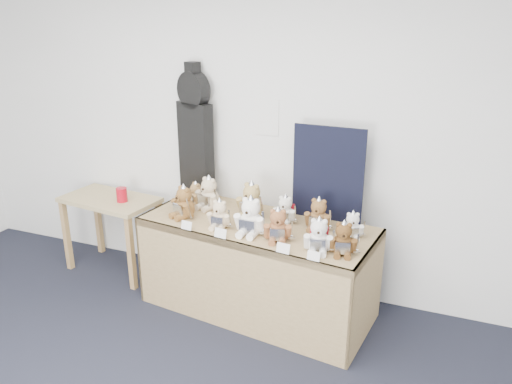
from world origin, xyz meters
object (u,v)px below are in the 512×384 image
at_px(side_table, 111,210).
at_px(teddy_front_far_left, 184,203).
at_px(teddy_front_right, 278,226).
at_px(teddy_back_left, 209,194).
at_px(teddy_front_centre, 251,218).
at_px(teddy_front_left, 220,215).
at_px(teddy_back_centre_left, 251,202).
at_px(teddy_back_centre_right, 285,211).
at_px(teddy_back_right, 318,215).
at_px(teddy_front_far_right, 319,237).
at_px(teddy_back_far_left, 195,194).
at_px(red_cup, 122,195).
at_px(display_table, 252,246).
at_px(teddy_front_end, 343,240).
at_px(teddy_back_end, 352,226).
at_px(guitar_case, 195,133).

bearing_deg(side_table, teddy_front_far_left, -7.10).
xyz_separation_m(teddy_front_right, teddy_back_left, (-0.75, 0.39, 0.01)).
bearing_deg(teddy_front_centre, teddy_front_left, 176.07).
relative_size(teddy_back_centre_left, teddy_back_centre_right, 1.31).
height_order(teddy_front_left, teddy_front_centre, teddy_front_centre).
bearing_deg(teddy_front_right, teddy_back_centre_left, 119.19).
bearing_deg(teddy_back_centre_right, teddy_back_right, -6.37).
bearing_deg(teddy_front_far_right, teddy_back_far_left, 146.58).
height_order(red_cup, teddy_front_left, teddy_front_left).
distance_m(display_table, teddy_front_far_right, 0.68).
distance_m(teddy_front_end, teddy_back_end, 0.29).
height_order(display_table, teddy_front_end, teddy_front_end).
bearing_deg(teddy_front_centre, display_table, 107.34).
bearing_deg(teddy_front_far_right, teddy_back_left, 145.83).
relative_size(teddy_front_left, teddy_front_centre, 0.78).
xyz_separation_m(red_cup, teddy_back_left, (0.85, 0.06, 0.10)).
relative_size(display_table, teddy_front_far_left, 6.51).
xyz_separation_m(red_cup, teddy_front_right, (1.60, -0.34, 0.09)).
relative_size(side_table, teddy_back_end, 4.15).
distance_m(red_cup, teddy_back_centre_left, 1.26).
xyz_separation_m(display_table, teddy_back_right, (0.48, 0.15, 0.28)).
relative_size(teddy_front_far_left, teddy_back_right, 1.06).
bearing_deg(display_table, teddy_back_centre_right, 47.64).
height_order(teddy_front_far_left, teddy_front_end, teddy_front_far_left).
xyz_separation_m(teddy_back_centre_left, teddy_back_far_left, (-0.56, 0.10, -0.04)).
bearing_deg(red_cup, side_table, 168.50).
xyz_separation_m(teddy_back_end, teddy_back_far_left, (-1.40, 0.18, -0.00)).
height_order(side_table, guitar_case, guitar_case).
bearing_deg(teddy_front_far_right, teddy_front_far_left, 158.88).
bearing_deg(teddy_back_far_left, teddy_back_left, 19.29).
xyz_separation_m(display_table, guitar_case, (-0.72, 0.46, 0.74)).
bearing_deg(teddy_back_right, teddy_back_end, -9.96).
bearing_deg(teddy_front_end, teddy_back_centre_right, 134.32).
height_order(display_table, guitar_case, guitar_case).
bearing_deg(teddy_back_left, teddy_back_far_left, 179.06).
height_order(teddy_front_far_right, teddy_back_left, teddy_back_left).
height_order(teddy_front_right, teddy_back_centre_right, teddy_front_right).
bearing_deg(teddy_back_far_left, display_table, 12.67).
height_order(teddy_back_centre_left, teddy_back_right, teddy_back_centre_left).
bearing_deg(teddy_back_far_left, teddy_front_far_left, -44.31).
bearing_deg(teddy_back_right, teddy_back_far_left, 175.09).
bearing_deg(teddy_front_end, teddy_back_far_left, 150.13).
relative_size(side_table, teddy_front_centre, 2.83).
bearing_deg(teddy_front_right, teddy_front_far_left, 154.35).
distance_m(guitar_case, teddy_back_right, 1.32).
bearing_deg(teddy_back_centre_right, teddy_back_left, 174.84).
height_order(teddy_front_right, teddy_back_centre_left, teddy_back_centre_left).
distance_m(teddy_back_left, teddy_back_far_left, 0.16).
bearing_deg(teddy_back_right, teddy_front_far_left, -169.55).
distance_m(teddy_front_left, teddy_back_left, 0.43).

